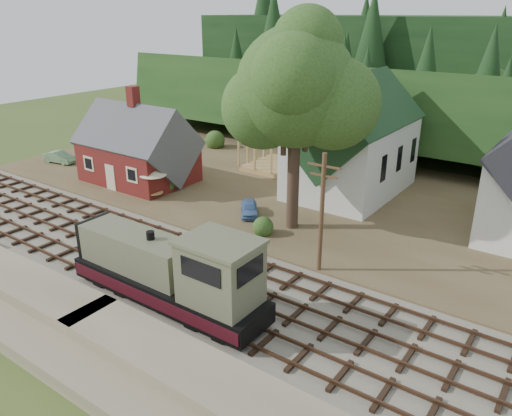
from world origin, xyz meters
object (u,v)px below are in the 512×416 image
Objects in this scene: locomotive at (172,273)px; patio_set at (153,174)px; car_green at (60,157)px; car_blue at (249,208)px.

locomotive is 17.62m from patio_set.
car_green is (-29.80, 13.00, -1.27)m from locomotive.
locomotive is at bearing -40.19° from patio_set.
car_green reaches higher than car_blue.
locomotive is 13.80m from car_blue.
patio_set reaches higher than car_blue.
locomotive is 3.31× the size of car_green.
car_green is at bearing 156.44° from locomotive.
locomotive is at bearing -123.28° from car_green.
car_blue is 9.46m from patio_set.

